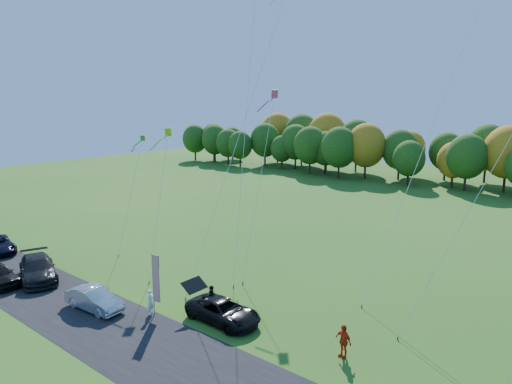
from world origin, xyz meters
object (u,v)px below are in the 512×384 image
Objects in this scene: person_east at (343,341)px; feather_flag at (155,278)px; black_suv at (223,311)px; silver_sedan at (94,299)px.

person_east is 0.44× the size of feather_flag.
black_suv is 4.64m from feather_flag.
silver_sedan is (-7.54, -3.96, 0.02)m from black_suv.
feather_flag is at bearing -148.61° from person_east.
feather_flag is (3.75, 1.97, 1.77)m from silver_sedan.
person_east reaches higher than silver_sedan.
feather_flag is (-3.79, -1.99, 1.79)m from black_suv.
person_east is at bearing -80.71° from black_suv.
silver_sedan is 1.06× the size of feather_flag.
feather_flag reaches higher than silver_sedan.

